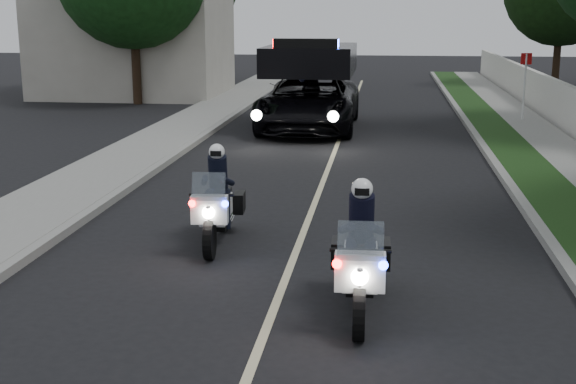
{
  "coord_description": "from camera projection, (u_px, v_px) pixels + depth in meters",
  "views": [
    {
      "loc": [
        1.37,
        -7.98,
        3.79
      ],
      "look_at": [
        -0.12,
        3.67,
        1.0
      ],
      "focal_mm": 47.79,
      "sensor_mm": 36.0,
      "label": 1
    }
  ],
  "objects": [
    {
      "name": "lane_marking",
      "position": [
        327.0,
        172.0,
        18.39
      ],
      "size": [
        0.12,
        50.0,
        0.01
      ],
      "primitive_type": "cube",
      "color": "#BFB78C",
      "rests_on": "ground"
    },
    {
      "name": "bicycle",
      "position": [
        304.0,
        101.0,
        32.85
      ],
      "size": [
        0.82,
        1.92,
        0.98
      ],
      "primitive_type": "imported",
      "rotation": [
        0.0,
        0.0,
        -0.09
      ],
      "color": "black",
      "rests_on": "ground"
    },
    {
      "name": "curb_right",
      "position": [
        502.0,
        174.0,
        17.87
      ],
      "size": [
        0.2,
        60.0,
        0.15
      ],
      "primitive_type": "cube",
      "color": "gray",
      "rests_on": "ground"
    },
    {
      "name": "building_far",
      "position": [
        133.0,
        17.0,
        34.27
      ],
      "size": [
        8.0,
        6.0,
        7.0
      ],
      "primitive_type": "cube",
      "color": "#A8A396",
      "rests_on": "ground"
    },
    {
      "name": "police_moto_right",
      "position": [
        359.0,
        311.0,
        9.89
      ],
      "size": [
        0.77,
        2.06,
        1.74
      ],
      "primitive_type": null,
      "rotation": [
        0.0,
        0.0,
        0.03
      ],
      "color": "silver",
      "rests_on": "ground"
    },
    {
      "name": "ground",
      "position": [
        258.0,
        351.0,
        8.74
      ],
      "size": [
        120.0,
        120.0,
        0.0
      ],
      "primitive_type": "plane",
      "color": "black",
      "rests_on": "ground"
    },
    {
      "name": "sign_post",
      "position": [
        522.0,
        124.0,
        26.21
      ],
      "size": [
        0.46,
        0.46,
        2.48
      ],
      "primitive_type": null,
      "rotation": [
        0.0,
        0.0,
        0.21
      ],
      "color": "#A50B0B",
      "rests_on": "ground"
    },
    {
      "name": "grass_verge",
      "position": [
        533.0,
        175.0,
        17.78
      ],
      "size": [
        1.2,
        60.0,
        0.16
      ],
      "primitive_type": "cube",
      "color": "#193814",
      "rests_on": "ground"
    },
    {
      "name": "tree_left_far",
      "position": [
        180.0,
        85.0,
        39.92
      ],
      "size": [
        7.32,
        7.32,
        10.83
      ],
      "primitive_type": null,
      "rotation": [
        0.0,
        0.0,
        0.14
      ],
      "color": "#143310",
      "rests_on": "ground"
    },
    {
      "name": "police_suv",
      "position": [
        309.0,
        129.0,
        25.11
      ],
      "size": [
        3.03,
        6.53,
        3.17
      ],
      "primitive_type": "imported",
      "rotation": [
        0.0,
        0.0,
        0.0
      ],
      "color": "black",
      "rests_on": "ground"
    },
    {
      "name": "curb_left",
      "position": [
        161.0,
        165.0,
        18.89
      ],
      "size": [
        0.2,
        60.0,
        0.15
      ],
      "primitive_type": "cube",
      "color": "gray",
      "rests_on": "ground"
    },
    {
      "name": "sidewalk_left",
      "position": [
        118.0,
        164.0,
        19.02
      ],
      "size": [
        2.0,
        60.0,
        0.16
      ],
      "primitive_type": "cube",
      "color": "gray",
      "rests_on": "ground"
    },
    {
      "name": "tree_right_e",
      "position": [
        554.0,
        88.0,
        38.65
      ],
      "size": [
        5.92,
        5.92,
        9.48
      ],
      "primitive_type": null,
      "rotation": [
        0.0,
        0.0,
        -0.04
      ],
      "color": "black",
      "rests_on": "ground"
    },
    {
      "name": "police_moto_left",
      "position": [
        218.0,
        243.0,
        12.78
      ],
      "size": [
        0.84,
        2.01,
        1.67
      ],
      "primitive_type": null,
      "rotation": [
        0.0,
        0.0,
        0.08
      ],
      "color": "silver",
      "rests_on": "ground"
    },
    {
      "name": "tree_left_near",
      "position": [
        138.0,
        104.0,
        31.87
      ],
      "size": [
        7.05,
        7.05,
        10.36
      ],
      "primitive_type": null,
      "rotation": [
        0.0,
        0.0,
        0.14
      ],
      "color": "#164316",
      "rests_on": "ground"
    },
    {
      "name": "cyclist",
      "position": [
        304.0,
        101.0,
        32.85
      ],
      "size": [
        0.68,
        0.48,
        1.79
      ],
      "primitive_type": "imported",
      "rotation": [
        0.0,
        0.0,
        3.06
      ],
      "color": "black",
      "rests_on": "ground"
    }
  ]
}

